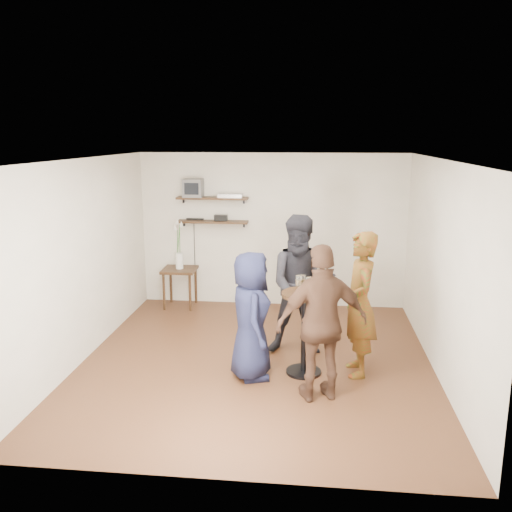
{
  "coord_description": "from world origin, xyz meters",
  "views": [
    {
      "loc": [
        0.71,
        -6.55,
        2.89
      ],
      "look_at": [
        -0.05,
        0.4,
        1.32
      ],
      "focal_mm": 38.0,
      "sensor_mm": 36.0,
      "label": 1
    }
  ],
  "objects_px": {
    "crt_monitor": "(193,188)",
    "drinks_table": "(305,322)",
    "person_plaid": "(359,304)",
    "person_dark": "(302,285)",
    "radio": "(221,218)",
    "person_brown": "(322,323)",
    "dvd_deck": "(231,196)",
    "side_table": "(180,275)",
    "person_navy": "(251,316)"
  },
  "relations": [
    {
      "from": "crt_monitor",
      "to": "drinks_table",
      "type": "bearing_deg",
      "value": -53.84
    },
    {
      "from": "crt_monitor",
      "to": "person_plaid",
      "type": "height_order",
      "value": "crt_monitor"
    },
    {
      "from": "drinks_table",
      "to": "person_dark",
      "type": "distance_m",
      "value": 0.71
    },
    {
      "from": "radio",
      "to": "person_brown",
      "type": "distance_m",
      "value": 3.74
    },
    {
      "from": "radio",
      "to": "drinks_table",
      "type": "bearing_deg",
      "value": -60.85
    },
    {
      "from": "radio",
      "to": "person_plaid",
      "type": "relative_size",
      "value": 0.12
    },
    {
      "from": "crt_monitor",
      "to": "dvd_deck",
      "type": "xyz_separation_m",
      "value": [
        0.63,
        0.0,
        -0.12
      ]
    },
    {
      "from": "radio",
      "to": "side_table",
      "type": "relative_size",
      "value": 0.33
    },
    {
      "from": "person_plaid",
      "to": "person_brown",
      "type": "relative_size",
      "value": 1.01
    },
    {
      "from": "side_table",
      "to": "person_navy",
      "type": "distance_m",
      "value": 3.05
    },
    {
      "from": "drinks_table",
      "to": "person_dark",
      "type": "height_order",
      "value": "person_dark"
    },
    {
      "from": "side_table",
      "to": "person_brown",
      "type": "xyz_separation_m",
      "value": [
        2.37,
        -3.08,
        0.32
      ]
    },
    {
      "from": "crt_monitor",
      "to": "radio",
      "type": "xyz_separation_m",
      "value": [
        0.46,
        0.0,
        -0.5
      ]
    },
    {
      "from": "radio",
      "to": "side_table",
      "type": "height_order",
      "value": "radio"
    },
    {
      "from": "crt_monitor",
      "to": "person_dark",
      "type": "height_order",
      "value": "crt_monitor"
    },
    {
      "from": "person_dark",
      "to": "person_brown",
      "type": "relative_size",
      "value": 1.07
    },
    {
      "from": "crt_monitor",
      "to": "person_navy",
      "type": "bearing_deg",
      "value": -65.26
    },
    {
      "from": "dvd_deck",
      "to": "person_dark",
      "type": "bearing_deg",
      "value": -57.77
    },
    {
      "from": "dvd_deck",
      "to": "person_plaid",
      "type": "height_order",
      "value": "dvd_deck"
    },
    {
      "from": "crt_monitor",
      "to": "dvd_deck",
      "type": "bearing_deg",
      "value": 0.0
    },
    {
      "from": "side_table",
      "to": "person_brown",
      "type": "height_order",
      "value": "person_brown"
    },
    {
      "from": "radio",
      "to": "person_brown",
      "type": "relative_size",
      "value": 0.13
    },
    {
      "from": "person_dark",
      "to": "dvd_deck",
      "type": "bearing_deg",
      "value": 117.63
    },
    {
      "from": "drinks_table",
      "to": "side_table",
      "type": "bearing_deg",
      "value": 131.46
    },
    {
      "from": "crt_monitor",
      "to": "drinks_table",
      "type": "xyz_separation_m",
      "value": [
        1.94,
        -2.65,
        -1.35
      ]
    },
    {
      "from": "person_plaid",
      "to": "person_navy",
      "type": "height_order",
      "value": "person_plaid"
    },
    {
      "from": "person_plaid",
      "to": "person_brown",
      "type": "bearing_deg",
      "value": -39.29
    },
    {
      "from": "drinks_table",
      "to": "person_brown",
      "type": "relative_size",
      "value": 0.59
    },
    {
      "from": "person_plaid",
      "to": "person_brown",
      "type": "xyz_separation_m",
      "value": [
        -0.45,
        -0.7,
        -0.01
      ]
    },
    {
      "from": "drinks_table",
      "to": "person_dark",
      "type": "bearing_deg",
      "value": 94.6
    },
    {
      "from": "dvd_deck",
      "to": "person_brown",
      "type": "height_order",
      "value": "dvd_deck"
    },
    {
      "from": "dvd_deck",
      "to": "drinks_table",
      "type": "xyz_separation_m",
      "value": [
        1.31,
        -2.65,
        -1.23
      ]
    },
    {
      "from": "person_navy",
      "to": "side_table",
      "type": "bearing_deg",
      "value": 15.24
    },
    {
      "from": "radio",
      "to": "side_table",
      "type": "xyz_separation_m",
      "value": [
        -0.69,
        -0.2,
        -0.96
      ]
    },
    {
      "from": "dvd_deck",
      "to": "person_plaid",
      "type": "bearing_deg",
      "value": -52.66
    },
    {
      "from": "dvd_deck",
      "to": "radio",
      "type": "height_order",
      "value": "dvd_deck"
    },
    {
      "from": "side_table",
      "to": "person_plaid",
      "type": "relative_size",
      "value": 0.38
    },
    {
      "from": "dvd_deck",
      "to": "person_dark",
      "type": "distance_m",
      "value": 2.54
    },
    {
      "from": "crt_monitor",
      "to": "drinks_table",
      "type": "distance_m",
      "value": 3.55
    },
    {
      "from": "crt_monitor",
      "to": "person_dark",
      "type": "relative_size",
      "value": 0.17
    },
    {
      "from": "drinks_table",
      "to": "person_dark",
      "type": "relative_size",
      "value": 0.55
    },
    {
      "from": "person_navy",
      "to": "radio",
      "type": "bearing_deg",
      "value": 1.59
    },
    {
      "from": "side_table",
      "to": "drinks_table",
      "type": "xyz_separation_m",
      "value": [
        2.17,
        -2.46,
        0.11
      ]
    },
    {
      "from": "crt_monitor",
      "to": "person_navy",
      "type": "distance_m",
      "value": 3.35
    },
    {
      "from": "dvd_deck",
      "to": "drinks_table",
      "type": "bearing_deg",
      "value": -63.71
    },
    {
      "from": "side_table",
      "to": "person_navy",
      "type": "xyz_separation_m",
      "value": [
        1.53,
        -2.63,
        0.22
      ]
    },
    {
      "from": "person_plaid",
      "to": "side_table",
      "type": "bearing_deg",
      "value": -136.62
    },
    {
      "from": "side_table",
      "to": "person_plaid",
      "type": "xyz_separation_m",
      "value": [
        2.82,
        -2.38,
        0.33
      ]
    },
    {
      "from": "crt_monitor",
      "to": "side_table",
      "type": "relative_size",
      "value": 0.48
    },
    {
      "from": "radio",
      "to": "person_plaid",
      "type": "xyz_separation_m",
      "value": [
        2.14,
        -2.58,
        -0.63
      ]
    }
  ]
}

